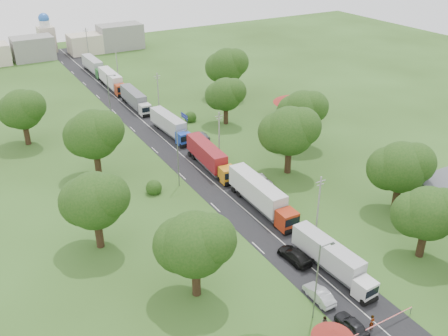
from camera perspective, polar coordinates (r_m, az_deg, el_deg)
ground at (r=74.33m, az=3.71°, el=-5.92°), size 260.00×260.00×0.00m
road at (r=89.37m, az=-3.31°, el=0.16°), size 8.00×200.00×0.04m
boom_barrier at (r=58.37m, az=16.69°, el=-17.01°), size 9.22×0.35×1.18m
info_sign at (r=102.55m, az=-4.56°, el=5.62°), size 0.12×3.10×4.10m
pole_1 at (r=70.07m, az=10.75°, el=-4.11°), size 1.60×0.24×9.00m
pole_2 at (r=90.50m, az=-0.56°, el=3.84°), size 1.60×0.24×9.00m
pole_3 at (r=114.18m, az=-7.54°, el=8.64°), size 1.60×0.24×9.00m
pole_4 at (r=139.47m, az=-12.14°, el=11.68°), size 1.60×0.24×9.00m
pole_5 at (r=165.63m, az=-15.37°, el=13.73°), size 1.60×0.24×9.00m
lamp_0 at (r=55.65m, az=10.69°, el=-12.29°), size 2.03×0.22×10.00m
lamp_1 at (r=80.82m, az=-5.20°, el=1.42°), size 2.03×0.22×10.00m
lamp_2 at (r=111.42m, az=-12.95°, el=8.18°), size 2.03×0.22×10.00m
tree_2 at (r=68.47m, az=22.21°, el=-4.76°), size 8.00×8.00×10.10m
tree_3 at (r=77.75m, az=19.55°, el=0.14°), size 8.80×8.80×11.07m
tree_4 at (r=84.74m, az=7.47°, el=4.26°), size 9.60×9.60×12.05m
tree_5 at (r=96.01m, az=8.95°, el=6.54°), size 8.80×8.80×11.07m
tree_6 at (r=105.68m, az=0.17°, el=8.44°), size 8.00×8.00×10.10m
tree_7 at (r=122.06m, az=0.31°, el=11.64°), size 9.60×9.60×12.05m
tree_10 at (r=56.98m, az=-3.41°, el=-8.61°), size 8.80×8.80×11.07m
tree_11 at (r=67.02m, az=-14.62°, el=-3.58°), size 8.80×8.80×11.07m
tree_12 at (r=85.52m, az=-14.68°, el=3.79°), size 9.60×9.60×12.05m
tree_13 at (r=102.86m, az=-22.12°, el=6.25°), size 8.80×8.80×11.07m
house_brick at (r=81.99m, az=24.00°, el=-2.91°), size 8.60×6.60×5.20m
house_cream at (r=110.63m, az=8.33°, el=7.40°), size 10.08×10.08×5.80m
distant_town at (r=169.54m, az=-17.39°, el=13.34°), size 52.00×8.00×8.00m
church at (r=175.91m, az=-19.65°, el=14.13°), size 5.00×5.00×12.30m
truck_0 at (r=64.71m, az=12.26°, el=-10.08°), size 2.92×13.63×3.77m
truck_1 at (r=75.95m, az=4.24°, el=-3.11°), size 2.89×15.71×4.35m
truck_2 at (r=87.84m, az=-1.69°, el=1.29°), size 3.22×14.94×4.13m
truck_3 at (r=102.07m, az=-6.18°, el=4.91°), size 3.04×14.48×4.00m
truck_4 at (r=118.14m, az=-10.13°, el=7.75°), size 2.62×14.23×3.94m
truck_5 at (r=132.79m, az=-12.68°, el=9.74°), size 2.75×15.18×4.21m
truck_6 at (r=147.77m, az=-14.66°, el=11.25°), size 2.74×14.71×4.08m
car_lane_front at (r=58.24m, az=14.41°, el=-16.95°), size 1.92×4.45×1.50m
car_lane_mid at (r=61.07m, az=10.82°, el=-14.01°), size 1.75×4.65×1.52m
car_lane_rear at (r=66.42m, az=8.07°, el=-9.87°), size 2.50×5.53×1.57m
car_verge_near at (r=83.62m, az=4.23°, el=-1.34°), size 2.96×5.33×1.41m
car_verge_far at (r=100.00m, az=-2.62°, el=3.73°), size 2.15×4.76×1.59m
pedestrian_near at (r=58.75m, az=16.57°, el=-16.57°), size 0.79×0.64×1.88m
pedestrian_booth at (r=57.53m, az=11.41°, el=-17.03°), size 0.90×1.02×1.76m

